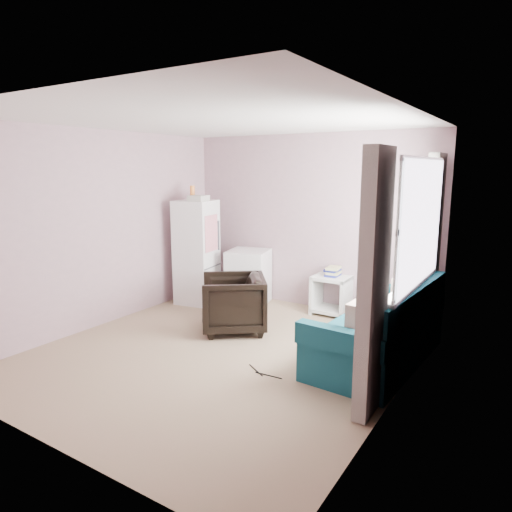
{
  "coord_description": "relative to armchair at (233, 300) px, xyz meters",
  "views": [
    {
      "loc": [
        2.87,
        -3.86,
        2.02
      ],
      "look_at": [
        0.05,
        0.6,
        1.0
      ],
      "focal_mm": 32.0,
      "sensor_mm": 36.0,
      "label": 1
    }
  ],
  "objects": [
    {
      "name": "side_table",
      "position": [
        0.78,
        1.31,
        -0.08
      ],
      "size": [
        0.5,
        0.5,
        0.67
      ],
      "rotation": [
        0.0,
        0.0,
        0.02
      ],
      "color": "silver",
      "rests_on": "ground"
    },
    {
      "name": "armchair",
      "position": [
        0.0,
        0.0,
        0.0
      ],
      "size": [
        1.03,
        1.04,
        0.78
      ],
      "primitive_type": "imported",
      "rotation": [
        0.0,
        0.0,
        -0.93
      ],
      "color": "black",
      "rests_on": "ground"
    },
    {
      "name": "fridge",
      "position": [
        -1.18,
        0.72,
        0.4
      ],
      "size": [
        0.62,
        0.61,
        1.76
      ],
      "rotation": [
        0.0,
        0.0,
        0.16
      ],
      "color": "silver",
      "rests_on": "ground"
    },
    {
      "name": "floor_cables",
      "position": [
        0.95,
        -0.86,
        -0.39
      ],
      "size": [
        0.45,
        0.17,
        0.01
      ],
      "rotation": [
        0.0,
        0.0,
        -0.21
      ],
      "color": "black",
      "rests_on": "ground"
    },
    {
      "name": "sofa",
      "position": [
        1.87,
        0.06,
        -0.08
      ],
      "size": [
        0.99,
        1.97,
        0.86
      ],
      "rotation": [
        0.0,
        0.0,
        -0.06
      ],
      "color": "#14515E",
      "rests_on": "ground"
    },
    {
      "name": "washing_machine",
      "position": [
        -0.5,
        1.1,
        0.03
      ],
      "size": [
        0.7,
        0.7,
        0.81
      ],
      "rotation": [
        0.0,
        0.0,
        0.25
      ],
      "color": "silver",
      "rests_on": "ground"
    },
    {
      "name": "window_dressing",
      "position": [
        2.09,
        0.07,
        0.71
      ],
      "size": [
        0.17,
        2.62,
        2.18
      ],
      "color": "white",
      "rests_on": "ground"
    },
    {
      "name": "room",
      "position": [
        0.32,
        -0.62,
        0.86
      ],
      "size": [
        3.84,
        4.24,
        2.54
      ],
      "color": "#9C8266",
      "rests_on": "ground"
    }
  ]
}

